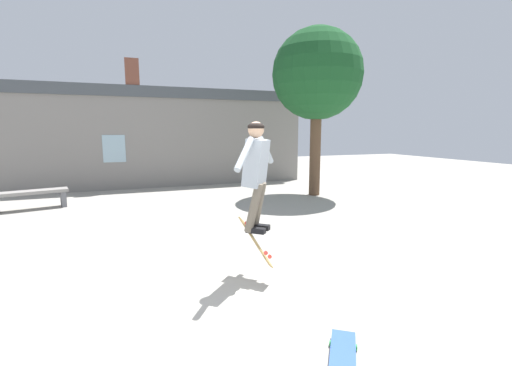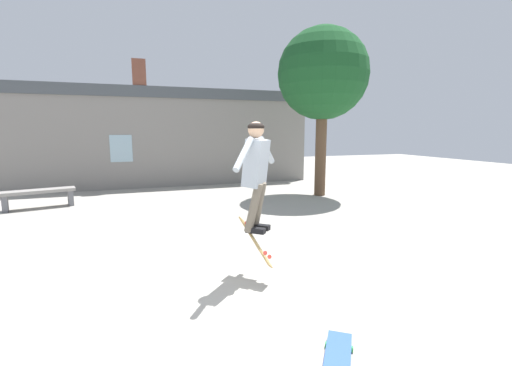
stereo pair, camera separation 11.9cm
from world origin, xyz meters
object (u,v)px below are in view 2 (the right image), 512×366
(tree_right, at_px, (323,75))
(skateboard_resting, at_px, (337,360))
(skateboard_flipping, at_px, (255,242))
(park_bench, at_px, (39,195))
(skater, at_px, (256,167))

(tree_right, height_order, skateboard_resting, tree_right)
(tree_right, height_order, skateboard_flipping, tree_right)
(park_bench, distance_m, skater, 7.03)
(tree_right, distance_m, skateboard_flipping, 7.05)
(park_bench, distance_m, skateboard_flipping, 6.97)
(tree_right, height_order, park_bench, tree_right)
(park_bench, bearing_deg, skater, -69.29)
(park_bench, bearing_deg, skateboard_flipping, -69.80)
(skater, height_order, skateboard_flipping, skater)
(skater, height_order, skateboard_resting, skater)
(skateboard_flipping, xyz_separation_m, skateboard_resting, (0.07, -1.91, -0.44))
(skateboard_flipping, relative_size, skateboard_resting, 0.92)
(park_bench, bearing_deg, tree_right, -19.16)
(skater, bearing_deg, skateboard_flipping, -74.61)
(park_bench, bearing_deg, skateboard_resting, -76.42)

